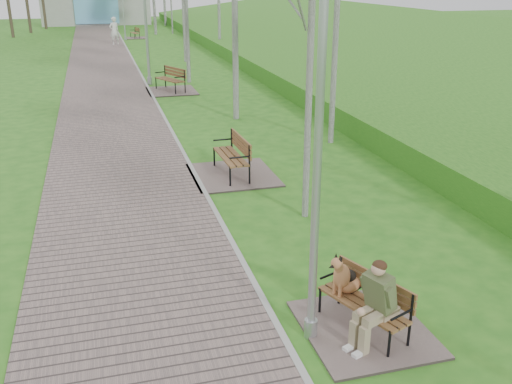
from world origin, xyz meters
The scene contains 13 objects.
ground centered at (0.00, 0.00, 0.00)m, with size 120.00×120.00×0.00m, color #28651A.
walkway centered at (-1.75, 21.50, 0.02)m, with size 3.50×67.00×0.04m, color #675753.
kerb centered at (0.00, 21.50, 0.03)m, with size 0.10×67.00×0.05m, color #999993.
embankment centered at (12.00, 20.00, 0.00)m, with size 14.00×70.00×1.60m, color #50972A.
building_north centered at (-1.50, 50.97, 1.99)m, with size 10.00×5.20×4.00m.
bench_main centered at (1.05, -3.24, 0.40)m, with size 1.65×1.83×1.44m.
bench_second centered at (0.84, 3.54, 0.23)m, with size 1.98×2.20×1.22m.
bench_third centered at (0.84, 14.56, 0.23)m, with size 1.98×2.20×1.22m.
bench_far centered at (1.03, 36.34, 0.18)m, with size 1.57×1.75×0.97m.
lamp_post_near centered at (0.37, -3.15, 2.15)m, with size 0.18×0.18×4.61m.
lamp_post_second centered at (0.17, 16.46, 2.62)m, with size 0.22×0.22×5.61m.
lamp_post_third centered at (0.26, 35.32, 2.08)m, with size 0.17×0.17×4.45m.
pedestrian_near centered at (-0.63, 32.21, 0.93)m, with size 0.68×0.45×1.87m, color silver.
Camera 1 is at (-2.08, -9.21, 4.59)m, focal length 40.00 mm.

